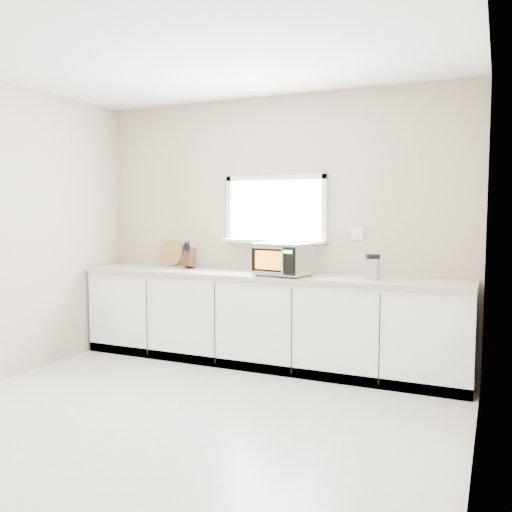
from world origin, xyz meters
The scene contains 8 objects.
ground centered at (0.00, 0.00, 0.00)m, with size 4.00×4.00×0.00m, color beige.
back_wall centered at (0.00, 2.00, 1.36)m, with size 4.00×0.17×2.70m.
cabinets centered at (0.00, 1.70, 0.44)m, with size 3.92×0.60×0.88m, color white.
countertop centered at (0.00, 1.69, 0.90)m, with size 3.92×0.64×0.04m, color beige.
microwave centered at (0.23, 1.60, 1.08)m, with size 0.54×0.46×0.31m.
knife_block centered at (-0.93, 1.80, 1.05)m, with size 0.12×0.21×0.30m.
cutting_board centered at (-1.25, 1.94, 1.06)m, with size 0.29×0.29×0.02m, color #A67B40.
coffee_grinder centered at (1.08, 1.66, 1.03)m, with size 0.15×0.15×0.23m.
Camera 1 is at (2.10, -3.19, 1.54)m, focal length 38.00 mm.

